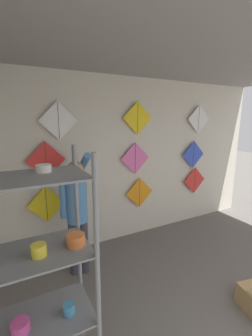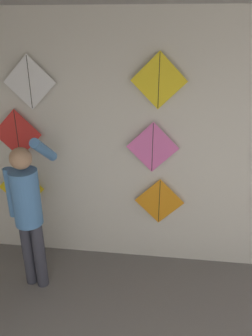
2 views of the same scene
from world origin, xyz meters
The scene contains 8 objects.
back_panel centered at (0.00, 3.49, 1.40)m, with size 5.60×0.06×2.80m, color beige.
shopkeeper centered at (-1.16, 2.86, 0.96)m, with size 0.43×0.56×1.70m.
kite_0 centered at (-1.47, 3.40, 0.88)m, with size 0.55×0.01×0.55m.
kite_1 centered at (0.14, 3.40, 0.81)m, with size 0.55×0.01×0.55m.
kite_3 centered at (-1.43, 3.40, 1.54)m, with size 0.55×0.01×0.55m.
kite_4 centered at (0.04, 3.40, 1.45)m, with size 0.55×0.01×0.55m.
kite_6 centered at (-1.22, 3.40, 2.09)m, with size 0.55×0.01×0.55m.
kite_7 centered at (0.08, 3.40, 2.13)m, with size 0.55×0.01×0.55m.
Camera 2 is at (0.17, 0.17, 2.64)m, focal length 35.00 mm.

